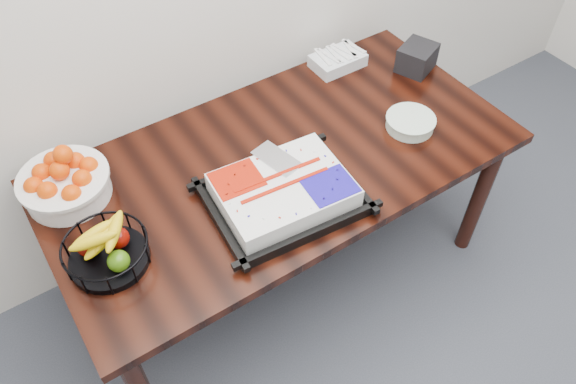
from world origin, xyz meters
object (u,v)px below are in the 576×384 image
table (283,172)px  fruit_basket (106,250)px  plate_stack (410,123)px  tangerine_bowl (63,179)px  napkin_box (417,58)px  cake_tray (283,193)px

table → fruit_basket: bearing=-172.8°
fruit_basket → plate_stack: (1.24, -0.05, -0.04)m
table → tangerine_bowl: 0.80m
fruit_basket → napkin_box: fruit_basket is taller
table → napkin_box: 0.82m
tangerine_bowl → napkin_box: tangerine_bowl is taller
napkin_box → plate_stack: bearing=-135.3°
plate_stack → fruit_basket: bearing=177.7°
cake_tray → napkin_box: napkin_box is taller
table → napkin_box: napkin_box is taller
cake_tray → tangerine_bowl: bearing=144.1°
table → napkin_box: (0.80, 0.14, 0.14)m
cake_tray → napkin_box: size_ratio=3.44×
tangerine_bowl → napkin_box: 1.54m
table → fruit_basket: (-0.73, -0.09, 0.15)m
plate_stack → napkin_box: bearing=44.7°
cake_tray → napkin_box: 0.98m
fruit_basket → napkin_box: (1.53, 0.23, -0.00)m
cake_tray → table: bearing=57.6°
tangerine_bowl → plate_stack: bearing=-17.7°
cake_tray → plate_stack: cake_tray is taller
cake_tray → fruit_basket: 0.61m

